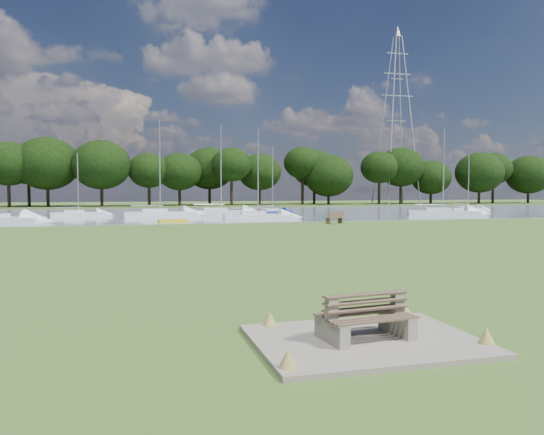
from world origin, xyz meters
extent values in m
plane|color=#526329|center=(0.00, 0.00, 0.00)|extent=(220.00, 220.00, 0.00)
cube|color=slate|center=(0.00, 42.00, 0.00)|extent=(220.00, 40.00, 0.10)
cube|color=#4C6626|center=(0.00, 72.00, 0.00)|extent=(220.00, 20.00, 0.40)
cube|color=gray|center=(0.00, -14.00, 0.05)|extent=(4.20, 3.20, 0.10)
cube|color=gray|center=(-0.71, -14.08, 0.31)|extent=(0.32, 1.02, 0.42)
cube|color=gray|center=(-0.71, -14.08, 0.69)|extent=(0.23, 0.20, 0.53)
cube|color=gray|center=(0.71, -13.92, 0.31)|extent=(0.32, 1.02, 0.42)
cube|color=gray|center=(0.71, -13.92, 0.69)|extent=(0.23, 0.20, 0.53)
cube|color=brown|center=(0.04, -14.31, 0.53)|extent=(1.76, 0.58, 0.04)
cube|color=brown|center=(0.01, -14.08, 0.82)|extent=(1.73, 0.32, 0.42)
cube|color=brown|center=(-0.04, -13.69, 0.53)|extent=(1.76, 0.58, 0.04)
cube|color=brown|center=(-0.01, -13.92, 0.82)|extent=(1.73, 0.32, 0.42)
cube|color=brown|center=(12.09, 18.84, 0.26)|extent=(0.29, 0.51, 0.53)
cube|color=brown|center=(13.45, 19.45, 0.26)|extent=(0.29, 0.51, 0.53)
cube|color=brown|center=(12.77, 19.15, 0.53)|extent=(1.78, 1.17, 0.06)
cube|color=brown|center=(12.87, 18.94, 0.80)|extent=(1.59, 0.75, 0.52)
cube|color=gold|center=(-0.46, 24.00, 0.18)|extent=(2.69, 1.18, 0.26)
cylinder|color=#A3A3A3|center=(43.84, 67.73, 16.24)|extent=(0.23, 0.23, 32.08)
cylinder|color=#A3A3A3|center=(48.38, 67.73, 16.24)|extent=(0.23, 0.23, 32.08)
cylinder|color=#A3A3A3|center=(43.84, 72.27, 16.24)|extent=(0.23, 0.23, 32.08)
cylinder|color=#A3A3A3|center=(48.38, 72.27, 16.24)|extent=(0.23, 0.23, 32.08)
cube|color=#A3A3A3|center=(46.11, 70.00, 21.05)|extent=(6.80, 0.15, 0.15)
cube|color=#A3A3A3|center=(46.11, 70.00, 25.22)|extent=(5.64, 0.15, 0.15)
cube|color=#A3A3A3|center=(46.11, 70.00, 29.07)|extent=(4.47, 0.15, 0.15)
cone|color=#A3A3A3|center=(46.11, 70.00, 33.25)|extent=(1.17, 1.17, 1.94)
cylinder|color=black|center=(-23.00, 68.00, 2.18)|extent=(0.52, 0.52, 3.96)
ellipsoid|color=black|center=(-23.00, 68.00, 7.03)|extent=(7.27, 7.27, 6.18)
cylinder|color=black|center=(-16.00, 68.00, 2.33)|extent=(0.52, 0.52, 4.26)
ellipsoid|color=black|center=(-16.00, 68.00, 7.54)|extent=(8.31, 8.31, 7.06)
cylinder|color=black|center=(-9.00, 68.00, 1.88)|extent=(0.52, 0.52, 3.37)
ellipsoid|color=black|center=(-9.00, 68.00, 6.00)|extent=(9.35, 9.35, 7.95)
cylinder|color=black|center=(-2.00, 68.00, 2.03)|extent=(0.52, 0.52, 3.66)
ellipsoid|color=black|center=(-2.00, 68.00, 6.51)|extent=(7.27, 7.27, 6.18)
cylinder|color=black|center=(5.00, 68.00, 2.18)|extent=(0.52, 0.52, 3.96)
ellipsoid|color=black|center=(5.00, 68.00, 7.03)|extent=(8.31, 8.31, 7.06)
cylinder|color=black|center=(12.00, 68.00, 2.33)|extent=(0.52, 0.52, 4.26)
ellipsoid|color=black|center=(12.00, 68.00, 7.54)|extent=(9.35, 9.35, 7.95)
cylinder|color=black|center=(19.00, 68.00, 1.88)|extent=(0.52, 0.52, 3.37)
ellipsoid|color=black|center=(19.00, 68.00, 6.00)|extent=(7.27, 7.27, 6.18)
cylinder|color=black|center=(26.00, 68.00, 2.03)|extent=(0.52, 0.52, 3.66)
ellipsoid|color=black|center=(26.00, 68.00, 6.51)|extent=(8.31, 8.31, 7.06)
cylinder|color=black|center=(33.00, 68.00, 2.18)|extent=(0.52, 0.52, 3.96)
ellipsoid|color=black|center=(33.00, 68.00, 7.03)|extent=(9.35, 9.35, 7.95)
cylinder|color=black|center=(40.00, 68.00, 2.33)|extent=(0.52, 0.52, 4.26)
ellipsoid|color=black|center=(40.00, 68.00, 7.54)|extent=(7.27, 7.27, 6.18)
cylinder|color=black|center=(47.00, 68.00, 1.88)|extent=(0.52, 0.52, 3.37)
ellipsoid|color=black|center=(47.00, 68.00, 6.00)|extent=(8.31, 8.31, 7.06)
cylinder|color=black|center=(54.00, 68.00, 2.03)|extent=(0.52, 0.52, 3.66)
ellipsoid|color=black|center=(54.00, 68.00, 6.51)|extent=(9.35, 9.35, 7.95)
cylinder|color=black|center=(61.00, 68.00, 2.18)|extent=(0.52, 0.52, 3.96)
ellipsoid|color=black|center=(61.00, 68.00, 7.03)|extent=(7.27, 7.27, 6.18)
cylinder|color=black|center=(68.00, 68.00, 2.33)|extent=(0.52, 0.52, 4.26)
ellipsoid|color=black|center=(68.00, 68.00, 7.54)|extent=(8.31, 8.31, 7.06)
cylinder|color=black|center=(75.00, 68.00, 1.88)|extent=(0.52, 0.52, 3.37)
ellipsoid|color=black|center=(75.00, 68.00, 6.00)|extent=(9.35, 9.35, 7.95)
cube|color=silver|center=(-9.37, 36.66, 0.37)|extent=(5.80, 2.53, 0.64)
cube|color=silver|center=(-9.81, 36.59, 0.76)|extent=(2.15, 1.56, 0.41)
cylinder|color=#A5A8AD|center=(-9.37, 36.66, 3.66)|extent=(0.11, 0.11, 6.29)
cube|color=silver|center=(5.72, 35.06, 0.45)|extent=(7.71, 3.27, 0.79)
cube|color=silver|center=(5.13, 35.16, 0.93)|extent=(2.85, 2.05, 0.51)
cylinder|color=#A5A8AD|center=(5.72, 35.06, 5.34)|extent=(0.14, 0.14, 9.45)
cube|color=silver|center=(38.81, 37.06, 0.38)|extent=(5.78, 2.07, 0.67)
cube|color=silver|center=(38.36, 37.02, 0.79)|extent=(2.08, 1.41, 0.43)
cylinder|color=#A5A8AD|center=(38.81, 37.06, 4.02)|extent=(0.11, 0.11, 7.00)
cube|color=silver|center=(29.48, 28.53, 0.44)|extent=(7.82, 4.88, 0.78)
cube|color=silver|center=(28.92, 28.76, 0.92)|extent=(3.09, 2.56, 0.50)
cylinder|color=#A5A8AD|center=(29.48, 28.53, 5.13)|extent=(0.13, 0.13, 9.03)
cube|color=navy|center=(11.53, 34.66, 0.38)|extent=(5.14, 3.32, 0.67)
cube|color=silver|center=(11.17, 34.49, 0.79)|extent=(2.05, 1.72, 0.43)
cylinder|color=#A5A8AD|center=(11.53, 34.66, 4.14)|extent=(0.11, 0.11, 7.23)
cube|color=silver|center=(7.79, 26.29, 0.41)|extent=(6.73, 2.25, 0.73)
cube|color=silver|center=(7.26, 26.32, 0.86)|extent=(2.40, 1.59, 0.47)
cylinder|color=#A5A8AD|center=(7.79, 26.29, 4.66)|extent=(0.13, 0.13, 8.18)
cube|color=silver|center=(-0.98, 33.97, 0.44)|extent=(7.59, 2.66, 0.77)
cube|color=silver|center=(-1.57, 33.92, 0.91)|extent=(2.73, 1.84, 0.50)
cylinder|color=#A5A8AD|center=(-0.98, 33.97, 5.45)|extent=(0.13, 0.13, 9.69)
camera|label=1|loc=(-4.32, -23.09, 2.91)|focal=35.00mm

